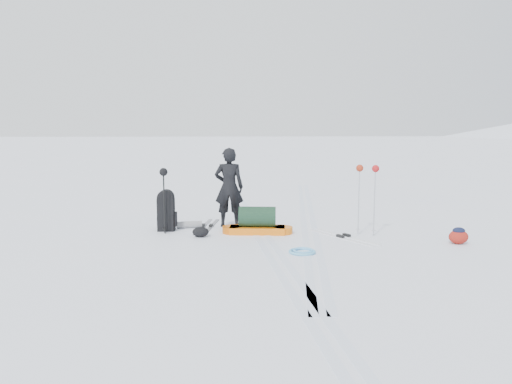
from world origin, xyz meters
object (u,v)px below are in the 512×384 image
ski_poles_black (164,180)px  pulk_sled (257,223)px  skier (229,187)px  expedition_rucksack (169,212)px

ski_poles_black → pulk_sled: bearing=19.5°
skier → ski_poles_black: (-1.45, -0.69, 0.26)m
pulk_sled → expedition_rucksack: expedition_rucksack is taller
skier → ski_poles_black: 1.63m
expedition_rucksack → skier: bearing=19.9°
pulk_sled → skier: bearing=133.2°
skier → pulk_sled: size_ratio=1.16×
skier → ski_poles_black: size_ratio=1.28×
expedition_rucksack → ski_poles_black: bearing=-98.6°
skier → expedition_rucksack: size_ratio=1.88×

